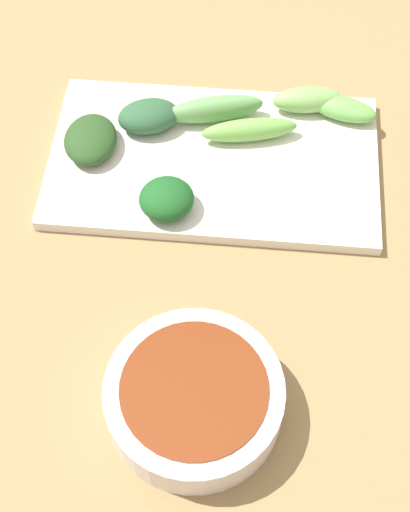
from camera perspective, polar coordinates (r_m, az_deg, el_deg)
tabletop at (r=0.69m, az=1.72°, el=1.84°), size 2.10×2.10×0.02m
sauce_bowl at (r=0.58m, az=-0.83°, el=-10.87°), size 0.14×0.14×0.04m
serving_plate at (r=0.73m, az=0.66°, el=7.33°), size 0.18×0.32×0.01m
broccoli_stalk_0 at (r=0.76m, az=10.58°, el=11.13°), size 0.04×0.07×0.02m
broccoli_stalk_1 at (r=0.74m, az=0.72°, el=11.27°), size 0.05×0.10×0.03m
broccoli_stalk_2 at (r=0.73m, az=3.44°, el=9.68°), size 0.04×0.10×0.02m
broccoli_stalk_3 at (r=0.76m, az=7.90°, el=11.85°), size 0.04×0.07×0.03m
broccoli_leafy_4 at (r=0.74m, az=-4.39°, el=10.71°), size 0.06×0.07×0.03m
broccoli_leafy_5 at (r=0.73m, az=-8.83°, el=8.88°), size 0.07×0.05×0.02m
broccoli_leafy_6 at (r=0.67m, az=-2.99°, el=4.43°), size 0.06×0.06×0.03m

